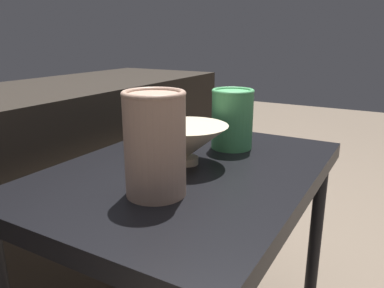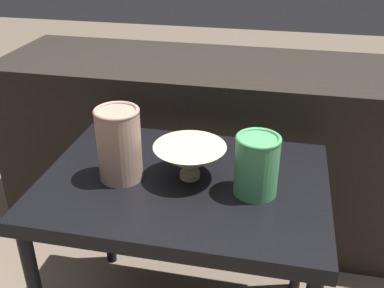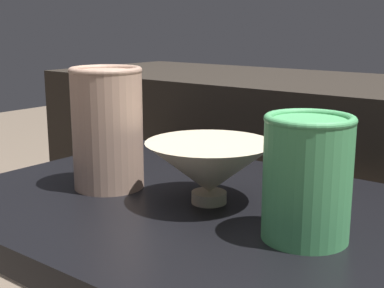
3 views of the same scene
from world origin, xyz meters
The scene contains 5 objects.
table centered at (0.00, 0.00, 0.50)m, with size 0.75×0.54×0.55m.
couch_backdrop centered at (0.00, 0.60, 0.34)m, with size 1.67×0.50×0.68m.
bowl centered at (0.01, 0.01, 0.61)m, with size 0.19×0.19×0.09m.
vase_textured_left centered at (-0.16, -0.02, 0.65)m, with size 0.12×0.12×0.20m.
vase_colorful_right centered at (0.19, -0.02, 0.63)m, with size 0.11×0.11×0.16m.
Camera 1 is at (-0.70, -0.41, 0.84)m, focal length 35.00 mm.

